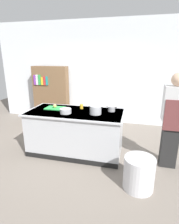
# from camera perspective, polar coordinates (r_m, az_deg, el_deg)

# --- Properties ---
(ground_plane) EXTENTS (10.00, 10.00, 0.00)m
(ground_plane) POSITION_cam_1_polar(r_m,az_deg,el_deg) (4.05, -4.22, -12.15)
(ground_plane) COLOR slate
(back_wall) EXTENTS (6.40, 0.12, 3.00)m
(back_wall) POSITION_cam_1_polar(r_m,az_deg,el_deg) (5.59, 2.27, 12.16)
(back_wall) COLOR silver
(back_wall) RESTS_ON ground_plane
(counter_island) EXTENTS (1.98, 0.98, 0.90)m
(counter_island) POSITION_cam_1_polar(r_m,az_deg,el_deg) (3.84, -4.37, -6.08)
(counter_island) COLOR #B7BABF
(counter_island) RESTS_ON ground_plane
(cutting_board) EXTENTS (0.40, 0.28, 0.02)m
(cutting_board) POSITION_cam_1_polar(r_m,az_deg,el_deg) (3.97, -10.81, 1.22)
(cutting_board) COLOR green
(cutting_board) RESTS_ON counter_island
(onion) EXTENTS (0.08, 0.08, 0.08)m
(onion) POSITION_cam_1_polar(r_m,az_deg,el_deg) (3.95, -10.89, 1.87)
(onion) COLOR tan
(onion) RESTS_ON cutting_board
(stock_pot) EXTENTS (0.29, 0.23, 0.17)m
(stock_pot) POSITION_cam_1_polar(r_m,az_deg,el_deg) (3.50, 1.90, 0.66)
(stock_pot) COLOR #B7BABF
(stock_pot) RESTS_ON counter_island
(sauce_pan) EXTENTS (0.21, 0.14, 0.10)m
(sauce_pan) POSITION_cam_1_polar(r_m,az_deg,el_deg) (3.71, 6.95, 0.98)
(sauce_pan) COLOR #99999E
(sauce_pan) RESTS_ON counter_island
(mixing_bowl) EXTENTS (0.23, 0.23, 0.10)m
(mixing_bowl) POSITION_cam_1_polar(r_m,az_deg,el_deg) (3.59, -7.55, 0.34)
(mixing_bowl) COLOR #B7BABF
(mixing_bowl) RESTS_ON counter_island
(juice_cup) EXTENTS (0.07, 0.07, 0.10)m
(juice_cup) POSITION_cam_1_polar(r_m,az_deg,el_deg) (3.87, -2.55, 1.74)
(juice_cup) COLOR yellow
(juice_cup) RESTS_ON counter_island
(trash_bin) EXTENTS (0.47, 0.47, 0.52)m
(trash_bin) POSITION_cam_1_polar(r_m,az_deg,el_deg) (3.02, 15.30, -18.11)
(trash_bin) COLOR silver
(trash_bin) RESTS_ON ground_plane
(person_chef) EXTENTS (0.38, 0.25, 1.72)m
(person_chef) POSITION_cam_1_polar(r_m,az_deg,el_deg) (3.49, 24.71, -2.18)
(person_chef) COLOR black
(person_chef) RESTS_ON ground_plane
(bookshelf) EXTENTS (1.10, 0.31, 1.70)m
(bookshelf) POSITION_cam_1_polar(r_m,az_deg,el_deg) (5.84, -11.99, 5.61)
(bookshelf) COLOR brown
(bookshelf) RESTS_ON ground_plane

